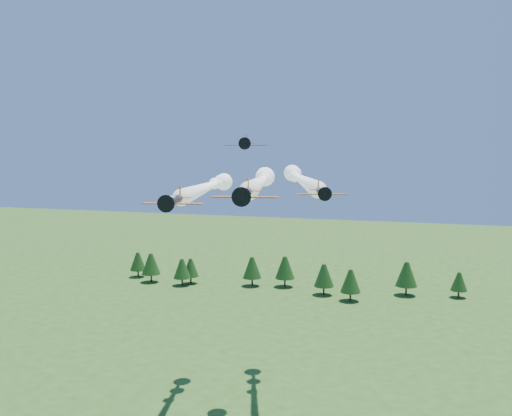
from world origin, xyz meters
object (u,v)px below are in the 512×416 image
(plane_slot, at_px, (246,144))
(plane_left, at_px, (209,186))
(plane_right, at_px, (300,179))
(plane_lead, at_px, (261,181))

(plane_slot, bearing_deg, plane_left, 114.07)
(plane_right, bearing_deg, plane_left, -170.83)
(plane_right, height_order, plane_slot, plane_slot)
(plane_lead, distance_m, plane_left, 15.07)
(plane_right, bearing_deg, plane_lead, -119.27)
(plane_left, height_order, plane_right, plane_right)
(plane_lead, bearing_deg, plane_right, 66.65)
(plane_left, xyz_separation_m, plane_slot, (12.12, -14.99, 7.97))
(plane_left, bearing_deg, plane_lead, -44.21)
(plane_slot, bearing_deg, plane_right, 65.87)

